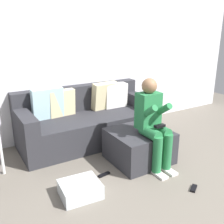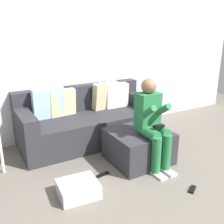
{
  "view_description": "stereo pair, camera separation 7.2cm",
  "coord_description": "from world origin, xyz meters",
  "px_view_note": "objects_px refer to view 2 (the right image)",
  "views": [
    {
      "loc": [
        -1.91,
        -1.47,
        1.73
      ],
      "look_at": [
        -0.12,
        1.51,
        0.59
      ],
      "focal_mm": 41.64,
      "sensor_mm": 36.0,
      "label": 1
    },
    {
      "loc": [
        -1.85,
        -1.51,
        1.73
      ],
      "look_at": [
        -0.12,
        1.51,
        0.59
      ],
      "focal_mm": 41.64,
      "sensor_mm": 36.0,
      "label": 2
    }
  ],
  "objects_px": {
    "remote_near_ottoman": "(192,189)",
    "remote_by_storage_bin": "(103,174)",
    "couch_sectional": "(88,120)",
    "ottoman": "(139,146)",
    "person_seated": "(152,122)",
    "storage_bin": "(78,189)"
  },
  "relations": [
    {
      "from": "storage_bin",
      "to": "remote_near_ottoman",
      "type": "height_order",
      "value": "storage_bin"
    },
    {
      "from": "ottoman",
      "to": "remote_near_ottoman",
      "type": "relative_size",
      "value": 5.26
    },
    {
      "from": "remote_by_storage_bin",
      "to": "storage_bin",
      "type": "bearing_deg",
      "value": -160.32
    },
    {
      "from": "couch_sectional",
      "to": "ottoman",
      "type": "xyz_separation_m",
      "value": [
        0.31,
        -0.95,
        -0.12
      ]
    },
    {
      "from": "storage_bin",
      "to": "remote_near_ottoman",
      "type": "xyz_separation_m",
      "value": [
        1.14,
        -0.55,
        -0.07
      ]
    },
    {
      "from": "person_seated",
      "to": "remote_by_storage_bin",
      "type": "height_order",
      "value": "person_seated"
    },
    {
      "from": "couch_sectional",
      "to": "remote_by_storage_bin",
      "type": "xyz_separation_m",
      "value": [
        -0.29,
        -1.05,
        -0.32
      ]
    },
    {
      "from": "person_seated",
      "to": "remote_by_storage_bin",
      "type": "relative_size",
      "value": 7.08
    },
    {
      "from": "ottoman",
      "to": "remote_by_storage_bin",
      "type": "bearing_deg",
      "value": -170.54
    },
    {
      "from": "couch_sectional",
      "to": "remote_by_storage_bin",
      "type": "height_order",
      "value": "couch_sectional"
    },
    {
      "from": "remote_near_ottoman",
      "to": "remote_by_storage_bin",
      "type": "bearing_deg",
      "value": 101.89
    },
    {
      "from": "couch_sectional",
      "to": "remote_by_storage_bin",
      "type": "relative_size",
      "value": 13.11
    },
    {
      "from": "ottoman",
      "to": "remote_near_ottoman",
      "type": "height_order",
      "value": "ottoman"
    },
    {
      "from": "ottoman",
      "to": "storage_bin",
      "type": "height_order",
      "value": "ottoman"
    },
    {
      "from": "remote_near_ottoman",
      "to": "couch_sectional",
      "type": "bearing_deg",
      "value": 72.04
    },
    {
      "from": "remote_by_storage_bin",
      "to": "person_seated",
      "type": "bearing_deg",
      "value": -16.05
    },
    {
      "from": "person_seated",
      "to": "storage_bin",
      "type": "relative_size",
      "value": 2.74
    },
    {
      "from": "couch_sectional",
      "to": "remote_near_ottoman",
      "type": "xyz_separation_m",
      "value": [
        0.43,
        -1.82,
        -0.32
      ]
    },
    {
      "from": "ottoman",
      "to": "remote_by_storage_bin",
      "type": "height_order",
      "value": "ottoman"
    },
    {
      "from": "couch_sectional",
      "to": "person_seated",
      "type": "height_order",
      "value": "person_seated"
    },
    {
      "from": "ottoman",
      "to": "remote_by_storage_bin",
      "type": "distance_m",
      "value": 0.64
    },
    {
      "from": "person_seated",
      "to": "storage_bin",
      "type": "bearing_deg",
      "value": -173.35
    }
  ]
}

